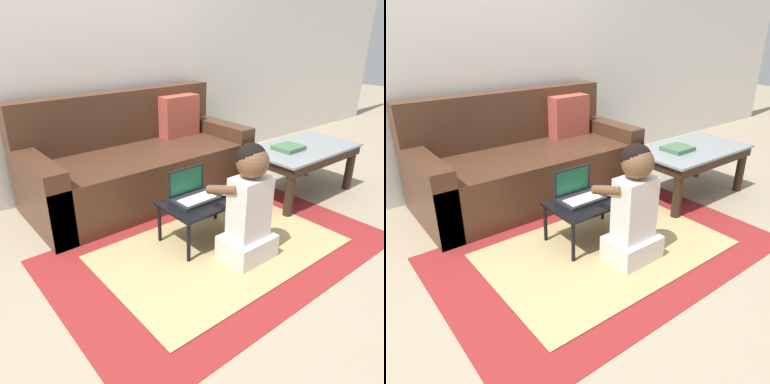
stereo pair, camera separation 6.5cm
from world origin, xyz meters
TOP-DOWN VIEW (x-y plane):
  - ground_plane at (0.00, 0.00)m, footprint 16.00×16.00m
  - wall_back at (0.00, 1.43)m, footprint 9.00×0.06m
  - area_rug at (0.12, -0.09)m, footprint 2.11×1.35m
  - couch at (0.18, 0.99)m, footprint 1.82×0.83m
  - coffee_table at (1.25, 0.15)m, footprint 0.95×0.55m
  - laptop_desk at (0.12, 0.09)m, footprint 0.55×0.36m
  - laptop at (0.07, 0.14)m, footprint 0.29×0.19m
  - computer_mouse at (0.26, 0.07)m, footprint 0.06×0.11m
  - person_seated at (0.18, -0.25)m, footprint 0.31×0.37m
  - book_on_table at (1.09, 0.18)m, footprint 0.22×0.19m

SIDE VIEW (x-z plane):
  - ground_plane at x=0.00m, z-range 0.00..0.00m
  - area_rug at x=0.12m, z-range 0.00..0.01m
  - laptop_desk at x=0.12m, z-range 0.11..0.40m
  - couch at x=0.18m, z-range -0.13..0.71m
  - computer_mouse at x=0.26m, z-range 0.29..0.33m
  - laptop at x=0.07m, z-range 0.22..0.42m
  - coffee_table at x=1.25m, z-range 0.14..0.55m
  - person_seated at x=0.18m, z-range -0.01..0.73m
  - book_on_table at x=1.09m, z-range 0.42..0.45m
  - wall_back at x=0.00m, z-range 0.00..2.50m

